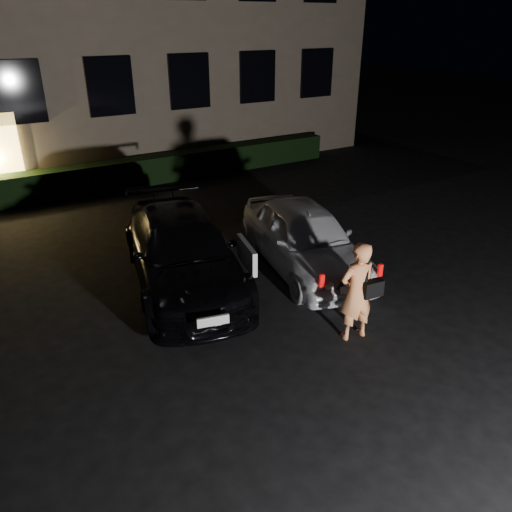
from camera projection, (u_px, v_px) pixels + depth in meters
ground at (340, 360)px, 7.83m from camera, size 80.00×80.00×0.00m
hedge at (125, 173)px, 15.73m from camera, size 15.00×0.70×0.85m
sedan at (182, 251)px, 9.82m from camera, size 3.00×5.14×1.40m
hatch at (304, 237)px, 10.45m from camera, size 2.44×4.35×1.40m
man at (357, 291)px, 8.03m from camera, size 0.72×0.48×1.73m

